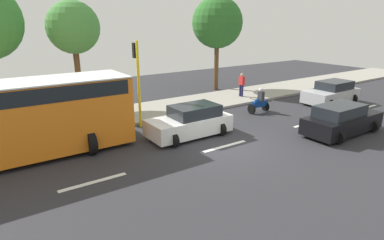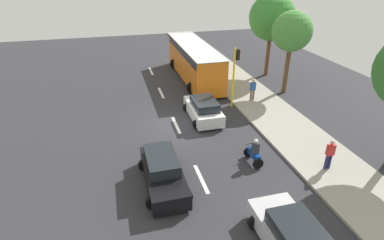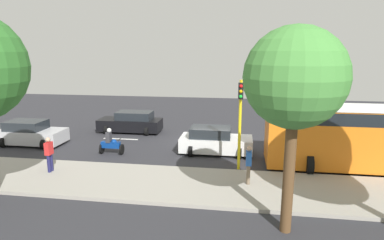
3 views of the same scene
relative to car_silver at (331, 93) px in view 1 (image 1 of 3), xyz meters
The scene contains 15 objects.
ground_plane 11.35m from the car_silver, 100.44° to the left, with size 40.00×60.00×0.10m, color #2D2D33.
sidewalk 12.20m from the car_silver, 66.03° to the left, with size 4.00×60.00×0.15m, color #9E998E.
lane_stripe_far_north 2.33m from the car_silver, 157.11° to the right, with size 0.20×2.40×0.01m, color white.
lane_stripe_north 5.57m from the car_silver, 111.77° to the left, with size 0.20×2.40×0.01m, color white.
lane_stripe_mid 11.34m from the car_silver, 100.44° to the left, with size 0.20×2.40×0.01m, color white.
lane_stripe_south 17.27m from the car_silver, 96.82° to the left, with size 0.20×2.40×0.01m, color white.
car_silver is the anchor object (origin of this frame).
car_white 11.63m from the car_silver, 89.94° to the left, with size 2.25×4.11×1.52m.
car_black 6.57m from the car_silver, 127.18° to the left, with size 2.16×4.49×1.52m.
motorcycle 5.88m from the car_silver, 79.07° to the left, with size 0.60×1.30×1.53m.
pedestrian_near_signal 14.23m from the car_silver, 71.31° to the left, with size 0.40×0.24×1.69m.
pedestrian_by_tree 6.14m from the car_silver, 42.19° to the left, with size 0.40×0.24×1.69m.
traffic_light_corner 13.52m from the car_silver, 77.90° to the left, with size 0.49×0.24×4.50m.
street_tree_center 9.96m from the car_silver, 24.55° to the left, with size 3.95×3.95×7.27m.
street_tree_south 17.25m from the car_silver, 61.30° to the left, with size 3.13×3.13×6.63m.
Camera 1 is at (-10.29, 8.81, 5.43)m, focal length 29.94 mm.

